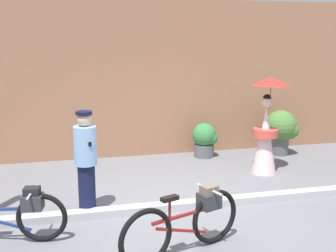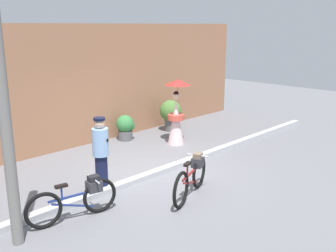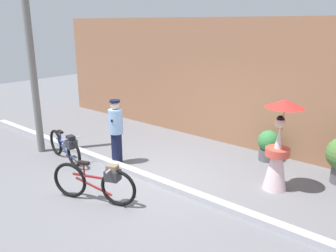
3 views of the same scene
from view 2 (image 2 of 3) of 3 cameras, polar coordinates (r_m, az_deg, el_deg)
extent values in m
plane|color=slate|center=(9.16, -2.06, -7.30)|extent=(30.00, 30.00, 0.00)
cube|color=#9E6B4C|center=(11.35, -14.06, 5.65)|extent=(14.00, 0.40, 3.47)
cube|color=#B2B2B7|center=(9.14, -2.06, -6.95)|extent=(14.00, 0.20, 0.12)
torus|color=black|center=(8.43, 4.59, -6.68)|extent=(0.70, 0.32, 0.73)
torus|color=black|center=(7.51, 1.91, -9.38)|extent=(0.70, 0.32, 0.73)
cube|color=maroon|center=(7.91, 3.35, -6.96)|extent=(0.84, 0.35, 0.04)
cube|color=maroon|center=(7.98, 3.33, -8.28)|extent=(0.73, 0.31, 0.28)
cylinder|color=maroon|center=(7.70, 2.87, -6.64)|extent=(0.03, 0.03, 0.30)
cube|color=black|center=(7.65, 2.88, -5.60)|extent=(0.24, 0.16, 0.05)
cylinder|color=silver|center=(8.20, 4.41, -4.35)|extent=(0.20, 0.46, 0.03)
cube|color=#333338|center=(8.25, 4.39, -5.32)|extent=(0.32, 0.30, 0.20)
cube|color=#72604C|center=(8.20, 4.40, -4.47)|extent=(0.24, 0.22, 0.14)
torus|color=black|center=(7.45, -10.01, -10.06)|extent=(0.67, 0.19, 0.67)
torus|color=black|center=(7.12, -17.84, -11.78)|extent=(0.67, 0.19, 0.67)
cube|color=navy|center=(7.21, -13.89, -9.98)|extent=(0.88, 0.19, 0.04)
cube|color=navy|center=(7.29, -13.80, -11.27)|extent=(0.76, 0.17, 0.28)
cylinder|color=navy|center=(7.11, -15.38, -9.52)|extent=(0.03, 0.03, 0.27)
cube|color=black|center=(7.06, -15.45, -8.52)|extent=(0.23, 0.13, 0.05)
cylinder|color=silver|center=(7.27, -10.89, -7.68)|extent=(0.11, 0.48, 0.03)
cube|color=#333338|center=(7.32, -10.84, -8.66)|extent=(0.29, 0.26, 0.20)
cube|color=black|center=(7.27, -10.89, -7.72)|extent=(0.23, 0.19, 0.14)
cylinder|color=#141938|center=(8.37, -9.73, -6.81)|extent=(0.26, 0.26, 0.78)
cylinder|color=#8CB2E0|center=(8.14, -9.94, -2.34)|extent=(0.34, 0.34, 0.59)
sphere|color=#D8B293|center=(8.04, -10.06, 0.38)|extent=(0.21, 0.21, 0.21)
cylinder|color=black|center=(8.02, -10.09, 1.04)|extent=(0.24, 0.24, 0.05)
cube|color=black|center=(8.13, -9.95, -1.94)|extent=(0.17, 0.37, 0.06)
cone|color=silver|center=(11.35, 1.17, 0.56)|extent=(0.48, 0.48, 1.32)
cylinder|color=#D14C3D|center=(11.31, 1.18, 1.34)|extent=(0.49, 0.49, 0.16)
sphere|color=beige|center=(11.19, 1.19, 4.38)|extent=(0.21, 0.21, 0.21)
sphere|color=black|center=(11.18, 1.19, 4.75)|extent=(0.16, 0.16, 0.16)
cylinder|color=olive|center=(11.20, 1.45, 5.05)|extent=(0.02, 0.02, 0.55)
cone|color=red|center=(11.16, 1.45, 6.45)|extent=(0.75, 0.75, 0.16)
cylinder|color=#59595B|center=(12.93, 0.36, 0.17)|extent=(0.40, 0.40, 0.38)
sphere|color=#4C7A38|center=(12.82, 0.36, 2.24)|extent=(0.72, 0.72, 0.72)
sphere|color=#4C7A38|center=(12.89, 1.27, 1.90)|extent=(0.40, 0.40, 0.40)
cylinder|color=#59595B|center=(11.96, -6.30, -1.36)|extent=(0.44, 0.44, 0.29)
sphere|color=#387F42|center=(11.86, -6.35, 0.32)|extent=(0.54, 0.54, 0.54)
sphere|color=#387F42|center=(11.90, -5.60, 0.05)|extent=(0.30, 0.30, 0.30)
cylinder|color=slate|center=(6.17, -23.16, 3.96)|extent=(0.18, 0.18, 4.80)
camera|label=1|loc=(4.30, 41.63, 0.62)|focal=45.29mm
camera|label=3|loc=(10.57, 39.32, 10.93)|focal=37.05mm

